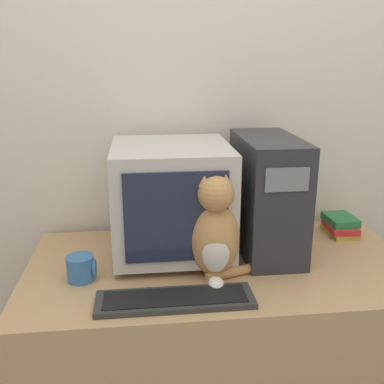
{
  "coord_description": "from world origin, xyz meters",
  "views": [
    {
      "loc": [
        -0.28,
        -1.13,
        1.51
      ],
      "look_at": [
        -0.11,
        0.39,
        1.04
      ],
      "focal_mm": 42.0,
      "sensor_mm": 36.0,
      "label": 1
    }
  ],
  "objects": [
    {
      "name": "keyboard",
      "position": [
        -0.19,
        0.11,
        0.77
      ],
      "size": [
        0.5,
        0.14,
        0.02
      ],
      "color": "#2D2D2D",
      "rests_on": "desk"
    },
    {
      "name": "desk",
      "position": [
        0.0,
        0.37,
        0.38
      ],
      "size": [
        1.43,
        0.75,
        0.76
      ],
      "color": "tan",
      "rests_on": "ground_plane"
    },
    {
      "name": "wall_back",
      "position": [
        0.0,
        0.81,
        1.25
      ],
      "size": [
        7.0,
        0.05,
        2.5
      ],
      "color": "beige",
      "rests_on": "ground_plane"
    },
    {
      "name": "mug",
      "position": [
        -0.5,
        0.3,
        0.81
      ],
      "size": [
        0.1,
        0.09,
        0.09
      ],
      "color": "#33669E",
      "rests_on": "desk"
    },
    {
      "name": "cat",
      "position": [
        -0.04,
        0.28,
        0.92
      ],
      "size": [
        0.29,
        0.25,
        0.37
      ],
      "rotation": [
        0.0,
        0.0,
        -0.1
      ],
      "color": "#B7844C",
      "rests_on": "desk"
    },
    {
      "name": "pen",
      "position": [
        -0.34,
        0.19,
        0.77
      ],
      "size": [
        0.14,
        0.03,
        0.01
      ],
      "color": "navy",
      "rests_on": "desk"
    },
    {
      "name": "computer_tower",
      "position": [
        0.19,
        0.48,
        0.99
      ],
      "size": [
        0.21,
        0.45,
        0.45
      ],
      "color": "#28282D",
      "rests_on": "desk"
    },
    {
      "name": "book_stack",
      "position": [
        0.56,
        0.59,
        0.8
      ],
      "size": [
        0.12,
        0.17,
        0.08
      ],
      "color": "gold",
      "rests_on": "desk"
    },
    {
      "name": "crt_monitor",
      "position": [
        -0.17,
        0.49,
        0.98
      ],
      "size": [
        0.43,
        0.46,
        0.43
      ],
      "color": "#BCB7AD",
      "rests_on": "desk"
    }
  ]
}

